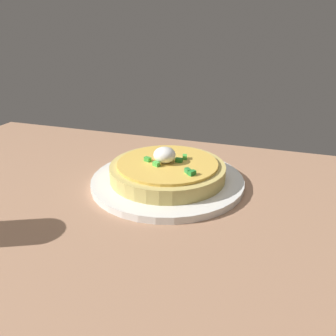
% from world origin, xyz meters
% --- Properties ---
extents(dining_table, '(1.22, 0.67, 0.03)m').
position_xyz_m(dining_table, '(0.00, 0.00, 0.01)').
color(dining_table, '#A4785B').
rests_on(dining_table, ground).
extents(plate, '(0.29, 0.29, 0.01)m').
position_xyz_m(plate, '(-0.00, -0.07, 0.03)').
color(plate, white).
rests_on(plate, dining_table).
extents(pizza, '(0.22, 0.22, 0.06)m').
position_xyz_m(pizza, '(-0.00, -0.07, 0.06)').
color(pizza, tan).
rests_on(pizza, plate).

